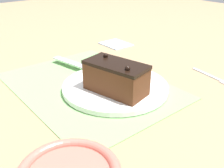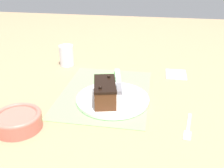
% 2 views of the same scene
% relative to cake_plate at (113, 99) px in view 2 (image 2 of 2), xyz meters
% --- Properties ---
extents(ground_plane, '(3.00, 3.00, 0.00)m').
position_rel_cake_plate_xyz_m(ground_plane, '(-0.06, -0.04, -0.01)').
color(ground_plane, '#9E7F5B').
extents(placemat_woven, '(0.46, 0.34, 0.00)m').
position_rel_cake_plate_xyz_m(placemat_woven, '(-0.06, -0.04, -0.01)').
color(placemat_woven, '#7AB266').
rests_on(placemat_woven, ground_plane).
extents(cake_plate, '(0.27, 0.27, 0.01)m').
position_rel_cake_plate_xyz_m(cake_plate, '(0.00, 0.00, 0.00)').
color(cake_plate, white).
rests_on(cake_plate, placemat_woven).
extents(chocolate_cake, '(0.16, 0.11, 0.08)m').
position_rel_cake_plate_xyz_m(chocolate_cake, '(0.03, -0.02, 0.04)').
color(chocolate_cake, '#512D19').
rests_on(chocolate_cake, cake_plate).
extents(serving_knife, '(0.25, 0.07, 0.01)m').
position_rel_cake_plate_xyz_m(serving_knife, '(-0.11, 0.01, 0.01)').
color(serving_knife, slate).
rests_on(serving_knife, cake_plate).
extents(drinking_glass, '(0.07, 0.07, 0.10)m').
position_rel_cake_plate_xyz_m(drinking_glass, '(-0.32, -0.28, 0.04)').
color(drinking_glass, white).
rests_on(drinking_glass, ground_plane).
extents(small_bowl, '(0.15, 0.15, 0.05)m').
position_rel_cake_plate_xyz_m(small_bowl, '(0.21, -0.26, 0.02)').
color(small_bowl, '#C66656').
rests_on(small_bowl, ground_plane).
extents(folded_napkin, '(0.11, 0.09, 0.01)m').
position_rel_cake_plate_xyz_m(folded_napkin, '(-0.29, 0.24, -0.01)').
color(folded_napkin, silver).
rests_on(folded_napkin, ground_plane).
extents(dessert_fork, '(0.15, 0.04, 0.01)m').
position_rel_cake_plate_xyz_m(dessert_fork, '(0.13, 0.26, -0.01)').
color(dessert_fork, '#B7BABF').
rests_on(dessert_fork, ground_plane).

